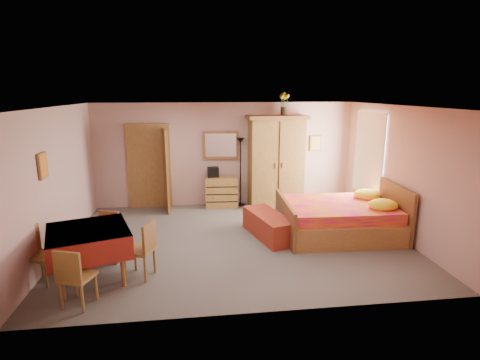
{
  "coord_description": "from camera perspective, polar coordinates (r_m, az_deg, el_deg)",
  "views": [
    {
      "loc": [
        -0.8,
        -6.86,
        2.87
      ],
      "look_at": [
        0.1,
        0.3,
        1.15
      ],
      "focal_mm": 28.0,
      "sensor_mm": 36.0,
      "label": 1
    }
  ],
  "objects": [
    {
      "name": "floor",
      "position": [
        7.48,
        -0.48,
        -9.16
      ],
      "size": [
        6.5,
        6.5,
        0.0
      ],
      "primitive_type": "plane",
      "color": "slate",
      "rests_on": "ground"
    },
    {
      "name": "ceiling",
      "position": [
        6.91,
        -0.52,
        11.17
      ],
      "size": [
        6.5,
        6.5,
        0.0
      ],
      "primitive_type": "plane",
      "rotation": [
        3.14,
        0.0,
        0.0
      ],
      "color": "brown",
      "rests_on": "wall_back"
    },
    {
      "name": "wall_back",
      "position": [
        9.53,
        -2.26,
        3.9
      ],
      "size": [
        6.5,
        0.1,
        2.6
      ],
      "primitive_type": "cube",
      "color": "tan",
      "rests_on": "floor"
    },
    {
      "name": "wall_front",
      "position": [
        4.7,
        3.07,
        -6.1
      ],
      "size": [
        6.5,
        0.1,
        2.6
      ],
      "primitive_type": "cube",
      "color": "tan",
      "rests_on": "floor"
    },
    {
      "name": "wall_left",
      "position": [
        7.45,
        -26.17,
        -0.15
      ],
      "size": [
        0.1,
        5.0,
        2.6
      ],
      "primitive_type": "cube",
      "color": "tan",
      "rests_on": "floor"
    },
    {
      "name": "wall_right",
      "position": [
        8.12,
        22.92,
        1.19
      ],
      "size": [
        0.1,
        5.0,
        2.6
      ],
      "primitive_type": "cube",
      "color": "tan",
      "rests_on": "floor"
    },
    {
      "name": "doorway",
      "position": [
        9.57,
        -13.63,
        1.91
      ],
      "size": [
        1.06,
        0.12,
        2.15
      ],
      "primitive_type": "cube",
      "color": "#9E6B35",
      "rests_on": "floor"
    },
    {
      "name": "window",
      "position": [
        9.12,
        19.08,
        3.7
      ],
      "size": [
        0.08,
        1.4,
        1.95
      ],
      "primitive_type": "cube",
      "color": "white",
      "rests_on": "wall_right"
    },
    {
      "name": "picture_left",
      "position": [
        6.81,
        -27.86,
        1.95
      ],
      "size": [
        0.04,
        0.32,
        0.42
      ],
      "primitive_type": "cube",
      "color": "orange",
      "rests_on": "wall_left"
    },
    {
      "name": "picture_back",
      "position": [
        9.94,
        11.44,
        5.5
      ],
      "size": [
        0.3,
        0.04,
        0.4
      ],
      "primitive_type": "cube",
      "color": "#D8BF59",
      "rests_on": "wall_back"
    },
    {
      "name": "chest_of_drawers",
      "position": [
        9.46,
        -2.78,
        -1.86
      ],
      "size": [
        0.84,
        0.46,
        0.77
      ],
      "primitive_type": "cube",
      "rotation": [
        0.0,
        0.0,
        -0.07
      ],
      "color": "#B0803B",
      "rests_on": "floor"
    },
    {
      "name": "wall_mirror",
      "position": [
        9.43,
        -2.96,
        5.33
      ],
      "size": [
        0.89,
        0.09,
        0.7
      ],
      "primitive_type": "cube",
      "rotation": [
        0.0,
        0.0,
        -0.05
      ],
      "color": "silver",
      "rests_on": "wall_back"
    },
    {
      "name": "stereo",
      "position": [
        9.38,
        -4.12,
        1.2
      ],
      "size": [
        0.28,
        0.21,
        0.25
      ],
      "primitive_type": "cube",
      "rotation": [
        0.0,
        0.0,
        0.05
      ],
      "color": "black",
      "rests_on": "chest_of_drawers"
    },
    {
      "name": "floor_lamp",
      "position": [
        9.45,
        0.07,
        1.19
      ],
      "size": [
        0.25,
        0.25,
        1.74
      ],
      "primitive_type": "cube",
      "rotation": [
        0.0,
        0.0,
        -0.15
      ],
      "color": "black",
      "rests_on": "floor"
    },
    {
      "name": "wardrobe",
      "position": [
        9.47,
        5.46,
        2.85
      ],
      "size": [
        1.49,
        0.8,
        2.29
      ],
      "primitive_type": "cube",
      "rotation": [
        0.0,
        0.0,
        0.04
      ],
      "color": "olive",
      "rests_on": "floor"
    },
    {
      "name": "sunflower_vase",
      "position": [
        9.4,
        6.7,
        11.48
      ],
      "size": [
        0.23,
        0.23,
        0.55
      ],
      "primitive_type": "cube",
      "rotation": [
        0.0,
        0.0,
        0.02
      ],
      "color": "gold",
      "rests_on": "wardrobe"
    },
    {
      "name": "bed",
      "position": [
        7.88,
        14.77,
        -4.29
      ],
      "size": [
        2.38,
        1.91,
        1.07
      ],
      "primitive_type": "cube",
      "rotation": [
        0.0,
        0.0,
        -0.04
      ],
      "color": "#C71355",
      "rests_on": "floor"
    },
    {
      "name": "bench",
      "position": [
        7.59,
        4.36,
        -6.92
      ],
      "size": [
        0.88,
        1.51,
        0.47
      ],
      "primitive_type": "cube",
      "rotation": [
        0.0,
        0.0,
        0.26
      ],
      "color": "maroon",
      "rests_on": "floor"
    },
    {
      "name": "dining_table",
      "position": [
        6.29,
        -21.88,
        -10.54
      ],
      "size": [
        1.45,
        1.45,
        0.84
      ],
      "primitive_type": "cube",
      "rotation": [
        0.0,
        0.0,
        0.32
      ],
      "color": "maroon",
      "rests_on": "floor"
    },
    {
      "name": "chair_south",
      "position": [
        5.67,
        -23.53,
        -13.27
      ],
      "size": [
        0.5,
        0.5,
        0.86
      ],
      "primitive_type": "cube",
      "rotation": [
        0.0,
        0.0,
        -0.33
      ],
      "color": "#A77838",
      "rests_on": "floor"
    },
    {
      "name": "chair_north",
      "position": [
        6.94,
        -19.9,
        -8.15
      ],
      "size": [
        0.49,
        0.49,
        0.83
      ],
      "primitive_type": "cube",
      "rotation": [
        0.0,
        0.0,
        2.78
      ],
      "color": "olive",
      "rests_on": "floor"
    },
    {
      "name": "chair_west",
      "position": [
        6.53,
        -27.91,
        -10.11
      ],
      "size": [
        0.5,
        0.5,
        0.87
      ],
      "primitive_type": "cube",
      "rotation": [
        0.0,
        0.0,
        -1.88
      ],
      "color": "olive",
      "rests_on": "floor"
    },
    {
      "name": "chair_east",
      "position": [
        6.15,
        -15.12,
        -10.18
      ],
      "size": [
        0.53,
        0.53,
        0.91
      ],
      "primitive_type": "cube",
      "rotation": [
        0.0,
        0.0,
        1.23
      ],
      "color": "olive",
      "rests_on": "floor"
    }
  ]
}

